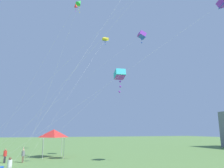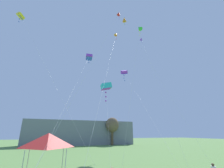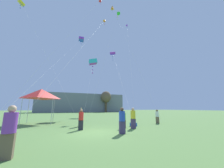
# 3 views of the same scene
# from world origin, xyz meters

# --- Properties ---
(ground_plane) EXTENTS (220.00, 220.00, 0.00)m
(ground_plane) POSITION_xyz_m (0.00, 0.00, 0.00)
(ground_plane) COLOR #5B8442
(distant_building) EXTENTS (36.38, 8.38, 7.93)m
(distant_building) POSITION_xyz_m (5.45, 48.60, 3.96)
(distant_building) COLOR slate
(distant_building) RESTS_ON ground
(tree_near_right) EXTENTS (4.51, 4.51, 9.11)m
(tree_near_right) POSITION_xyz_m (15.05, 43.47, 6.47)
(tree_near_right) COLOR brown
(tree_near_right) RESTS_ON ground
(tree_far_centre) EXTENTS (2.93, 2.93, 5.92)m
(tree_far_centre) POSITION_xyz_m (11.43, 47.47, 4.20)
(tree_far_centre) COLOR brown
(tree_far_centre) RESTS_ON ground
(festival_tent) EXTENTS (3.01, 3.01, 3.81)m
(festival_tent) POSITION_xyz_m (-4.70, 6.90, 3.26)
(festival_tent) COLOR #B7B7BC
(festival_tent) RESTS_ON ground
(cooler_box) EXTENTS (0.58, 0.38, 0.32)m
(cooler_box) POSITION_xyz_m (4.00, 1.68, 0.16)
(cooler_box) COLOR blue
(cooler_box) RESTS_ON ground
(person_white_shirt) EXTENTS (0.36, 0.36, 1.52)m
(person_white_shirt) POSITION_xyz_m (7.74, 2.72, 0.82)
(person_white_shirt) COLOR brown
(person_white_shirt) RESTS_ON ground
(person_blue_shirt) EXTENTS (0.40, 0.40, 1.71)m
(person_blue_shirt) POSITION_xyz_m (1.48, -1.16, 0.92)
(person_blue_shirt) COLOR #473860
(person_blue_shirt) RESTS_ON ground
(person_yellow_shirt) EXTENTS (0.40, 0.40, 1.70)m
(person_yellow_shirt) POSITION_xyz_m (3.30, 0.50, 0.92)
(person_yellow_shirt) COLOR #473860
(person_yellow_shirt) RESTS_ON ground
(person_grey_shirt) EXTENTS (0.36, 0.36, 1.73)m
(person_grey_shirt) POSITION_xyz_m (-0.70, 3.28, 0.84)
(person_grey_shirt) COLOR brown
(person_grey_shirt) RESTS_ON ground
(person_red_shirt) EXTENTS (0.37, 0.37, 1.58)m
(person_red_shirt) POSITION_xyz_m (-0.91, 1.33, 0.85)
(person_red_shirt) COLOR #282833
(person_red_shirt) RESTS_ON ground
(person_purple_shirt) EXTENTS (0.42, 0.42, 1.77)m
(person_purple_shirt) POSITION_xyz_m (-3.95, -3.58, 0.95)
(person_purple_shirt) COLOR brown
(person_purple_shirt) RESTS_ON ground
(person_green_shirt) EXTENTS (0.35, 0.35, 1.47)m
(person_green_shirt) POSITION_xyz_m (2.62, 0.94, 0.79)
(person_green_shirt) COLOR brown
(person_green_shirt) RESTS_ON ground
(kite_yellow_box_0) EXTENTS (11.28, 13.52, 22.20)m
(kite_yellow_box_0) POSITION_xyz_m (-11.18, 16.40, 21.50)
(kite_yellow_box_0) COLOR silver
(kite_yellow_box_0) RESTS_ON ground
(kite_purple_diamond_1) EXTENTS (10.75, 20.46, 26.82)m
(kite_purple_diamond_1) POSITION_xyz_m (13.87, 20.43, 26.19)
(kite_purple_diamond_1) COLOR silver
(kite_purple_diamond_1) RESTS_ON ground
(kite_orange_diamond_2) EXTENTS (11.59, 22.99, 25.33)m
(kite_orange_diamond_2) POSITION_xyz_m (6.47, 19.10, 24.74)
(kite_orange_diamond_2) COLOR silver
(kite_orange_diamond_2) RESTS_ON ground
(kite_green_diamond_3) EXTENTS (6.11, 5.38, 18.52)m
(kite_green_diamond_3) POSITION_xyz_m (5.44, 8.24, 17.94)
(kite_green_diamond_3) COLOR silver
(kite_green_diamond_3) RESTS_ON ground
(kite_cyan_box_4) EXTENTS (3.97, 11.17, 11.28)m
(kite_cyan_box_4) POSITION_xyz_m (2.61, 14.18, 10.65)
(kite_cyan_box_4) COLOR silver
(kite_cyan_box_4) RESTS_ON ground
(kite_purple_box_5) EXTENTS (7.99, 24.59, 19.01)m
(kite_purple_box_5) POSITION_xyz_m (10.69, 24.13, 18.14)
(kite_purple_box_5) COLOR silver
(kite_purple_box_5) RESTS_ON ground
(kite_red_diamond_6) EXTENTS (8.70, 9.99, 19.82)m
(kite_red_diamond_6) POSITION_xyz_m (2.26, 8.23, 19.36)
(kite_red_diamond_6) COLOR silver
(kite_red_diamond_6) RESTS_ON ground
(kite_orange_diamond_7) EXTENTS (1.39, 17.37, 30.03)m
(kite_orange_diamond_7) POSITION_xyz_m (8.60, 18.98, 29.33)
(kite_orange_diamond_7) COLOR silver
(kite_orange_diamond_7) RESTS_ON ground
(kite_purple_box_8) EXTENTS (7.09, 21.06, 18.15)m
(kite_purple_box_8) POSITION_xyz_m (0.58, 18.52, 17.60)
(kite_purple_box_8) COLOR silver
(kite_purple_box_8) RESTS_ON ground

